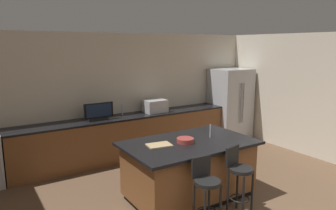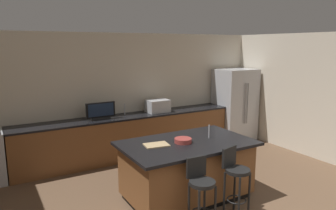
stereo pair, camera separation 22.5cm
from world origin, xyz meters
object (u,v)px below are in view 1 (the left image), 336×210
object	(u,v)px
refrigerator	(230,104)
bar_stool_right	(239,175)
cutting_board	(159,145)
microwave	(155,106)
tv_monitor	(99,112)
kitchen_island	(189,169)
tv_remote	(184,142)
fruit_bowl	(185,140)
bar_stool_left	(206,187)

from	to	relation	value
refrigerator	bar_stool_right	size ratio (longest dim) A/B	1.82
bar_stool_right	cutting_board	xyz separation A→B (m)	(-0.78, 0.88, 0.33)
microwave	tv_monitor	size ratio (longest dim) A/B	0.82
kitchen_island	bar_stool_right	bearing A→B (deg)	-69.86
refrigerator	microwave	bearing A→B (deg)	177.66
microwave	refrigerator	bearing A→B (deg)	-2.34
kitchen_island	microwave	xyz separation A→B (m)	(0.65, 2.16, 0.59)
kitchen_island	tv_monitor	xyz separation A→B (m)	(-0.67, 2.11, 0.61)
tv_monitor	bar_stool_right	bearing A→B (deg)	-71.74
cutting_board	tv_monitor	bearing A→B (deg)	95.08
tv_remote	cutting_board	distance (m)	0.40
refrigerator	cutting_board	size ratio (longest dim) A/B	5.03
bar_stool_right	tv_remote	size ratio (longest dim) A/B	5.79
kitchen_island	microwave	size ratio (longest dim) A/B	4.22
refrigerator	microwave	size ratio (longest dim) A/B	3.74
fruit_bowl	bar_stool_left	bearing A→B (deg)	-106.97
kitchen_island	bar_stool_right	distance (m)	0.85
microwave	cutting_board	size ratio (longest dim) A/B	1.35
microwave	tv_remote	distance (m)	2.30
kitchen_island	refrigerator	distance (m)	3.53
kitchen_island	bar_stool_right	xyz separation A→B (m)	(0.29, -0.79, 0.13)
microwave	fruit_bowl	size ratio (longest dim) A/B	1.81
kitchen_island	refrigerator	world-z (taller)	refrigerator
tv_remote	bar_stool_left	bearing A→B (deg)	-112.20
tv_remote	refrigerator	bearing A→B (deg)	28.82
kitchen_island	tv_monitor	size ratio (longest dim) A/B	3.44
refrigerator	fruit_bowl	distance (m)	3.56
tv_monitor	kitchen_island	bearing A→B (deg)	-72.46
bar_stool_right	kitchen_island	bearing A→B (deg)	96.80
cutting_board	bar_stool_left	bearing A→B (deg)	-79.45
tv_remote	kitchen_island	bearing A→B (deg)	-2.99
fruit_bowl	cutting_board	size ratio (longest dim) A/B	0.74
refrigerator	tv_remote	xyz separation A→B (m)	(-2.92, -2.08, 0.03)
tv_monitor	cutting_board	world-z (taller)	tv_monitor
fruit_bowl	tv_remote	world-z (taller)	fruit_bowl
bar_stool_right	fruit_bowl	xyz separation A→B (m)	(-0.36, 0.79, 0.36)
microwave	bar_stool_right	distance (m)	3.01
bar_stool_left	bar_stool_right	distance (m)	0.61
kitchen_island	tv_remote	world-z (taller)	tv_remote
fruit_bowl	cutting_board	bearing A→B (deg)	168.51
bar_stool_left	microwave	bearing A→B (deg)	74.90
refrigerator	bar_stool_left	size ratio (longest dim) A/B	1.88
kitchen_island	cutting_board	distance (m)	0.67
refrigerator	bar_stool_right	distance (m)	3.83
tv_monitor	tv_remote	xyz separation A→B (m)	(0.57, -2.12, -0.15)
bar_stool_left	fruit_bowl	distance (m)	0.93
bar_stool_left	fruit_bowl	bearing A→B (deg)	76.07
kitchen_island	bar_stool_left	xyz separation A→B (m)	(-0.32, -0.81, 0.10)
refrigerator	microwave	distance (m)	2.17
refrigerator	tv_monitor	xyz separation A→B (m)	(-3.49, 0.04, 0.18)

